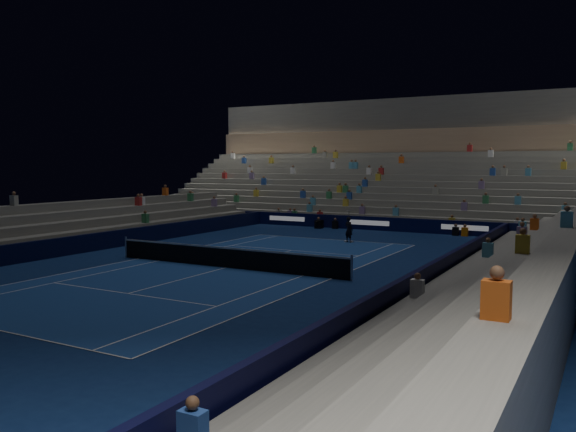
# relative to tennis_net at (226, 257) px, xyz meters

# --- Properties ---
(ground) EXTENTS (90.00, 90.00, 0.00)m
(ground) POSITION_rel_tennis_net_xyz_m (0.00, 0.00, -0.50)
(ground) COLOR #0D2050
(ground) RESTS_ON ground
(court_surface) EXTENTS (10.97, 23.77, 0.01)m
(court_surface) POSITION_rel_tennis_net_xyz_m (0.00, 0.00, -0.50)
(court_surface) COLOR navy
(court_surface) RESTS_ON ground
(sponsor_barrier_far) EXTENTS (44.00, 0.25, 1.00)m
(sponsor_barrier_far) POSITION_rel_tennis_net_xyz_m (0.00, 18.50, -0.00)
(sponsor_barrier_far) COLOR black
(sponsor_barrier_far) RESTS_ON ground
(sponsor_barrier_east) EXTENTS (0.25, 37.00, 1.00)m
(sponsor_barrier_east) POSITION_rel_tennis_net_xyz_m (9.70, 0.00, -0.00)
(sponsor_barrier_east) COLOR black
(sponsor_barrier_east) RESTS_ON ground
(sponsor_barrier_west) EXTENTS (0.25, 37.00, 1.00)m
(sponsor_barrier_west) POSITION_rel_tennis_net_xyz_m (-9.70, 0.00, -0.00)
(sponsor_barrier_west) COLOR black
(sponsor_barrier_west) RESTS_ON ground
(grandstand_main) EXTENTS (44.00, 15.20, 11.20)m
(grandstand_main) POSITION_rel_tennis_net_xyz_m (0.00, 27.90, 2.87)
(grandstand_main) COLOR slate
(grandstand_main) RESTS_ON ground
(grandstand_east) EXTENTS (5.00, 37.00, 2.50)m
(grandstand_east) POSITION_rel_tennis_net_xyz_m (13.17, 0.00, 0.41)
(grandstand_east) COLOR slate
(grandstand_east) RESTS_ON ground
(grandstand_west) EXTENTS (5.00, 37.00, 2.50)m
(grandstand_west) POSITION_rel_tennis_net_xyz_m (-13.17, 0.00, 0.41)
(grandstand_west) COLOR slate
(grandstand_west) RESTS_ON ground
(tennis_net) EXTENTS (12.90, 0.10, 1.10)m
(tennis_net) POSITION_rel_tennis_net_xyz_m (0.00, 0.00, 0.00)
(tennis_net) COLOR #B2B2B7
(tennis_net) RESTS_ON ground
(tennis_player) EXTENTS (0.69, 0.56, 1.63)m
(tennis_player) POSITION_rel_tennis_net_xyz_m (1.45, 11.23, 0.31)
(tennis_player) COLOR black
(tennis_player) RESTS_ON ground
(broadcast_camera) EXTENTS (0.53, 0.97, 0.64)m
(broadcast_camera) POSITION_rel_tennis_net_xyz_m (-3.75, 17.57, -0.17)
(broadcast_camera) COLOR black
(broadcast_camera) RESTS_ON ground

